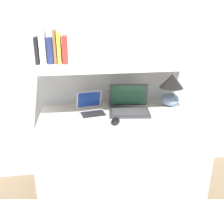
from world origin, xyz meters
name	(u,v)px	position (x,y,z in m)	size (l,w,h in m)	color
wall_back	(113,55)	(0.00, 0.75, 1.20)	(6.00, 0.05, 2.40)	silver
desk	(120,156)	(0.00, 0.34, 0.38)	(1.32, 0.69, 0.77)	silver
back_riser	(114,118)	(0.00, 0.71, 0.59)	(1.32, 0.04, 1.17)	silver
shelf	(120,63)	(0.00, 0.42, 1.19)	(1.32, 0.62, 0.03)	silver
table_lamp	(171,87)	(0.49, 0.51, 0.94)	(0.21, 0.21, 0.29)	#7593B2
laptop_large	(129,106)	(0.09, 0.42, 0.81)	(0.36, 0.30, 0.22)	#333338
laptop_small	(92,109)	(-0.23, 0.41, 0.81)	(0.25, 0.28, 0.18)	silver
computer_mouse	(116,121)	(-0.07, 0.20, 0.78)	(0.09, 0.13, 0.04)	black
router_box	(113,98)	(-0.02, 0.60, 0.83)	(0.11, 0.09, 0.13)	gray
book_black	(38,50)	(-0.62, 0.42, 1.30)	(0.03, 0.15, 0.19)	black
book_white	(43,47)	(-0.57, 0.42, 1.32)	(0.04, 0.16, 0.24)	silver
book_navy	(50,50)	(-0.53, 0.42, 1.29)	(0.04, 0.13, 0.19)	navy
book_brown	(55,46)	(-0.49, 0.42, 1.32)	(0.02, 0.14, 0.24)	brown
book_yellow	(59,48)	(-0.46, 0.42, 1.31)	(0.03, 0.16, 0.22)	gold
book_red	(65,49)	(-0.42, 0.42, 1.30)	(0.04, 0.17, 0.20)	#A82823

